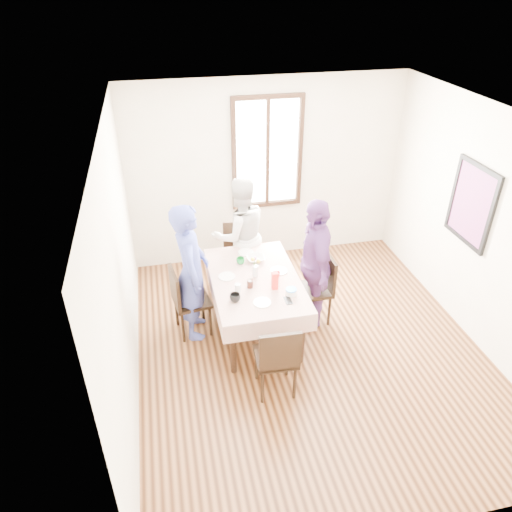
% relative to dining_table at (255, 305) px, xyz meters
% --- Properties ---
extents(ground, '(4.50, 4.50, 0.00)m').
position_rel_dining_table_xyz_m(ground, '(0.56, -0.47, -0.38)').
color(ground, black).
rests_on(ground, ground).
extents(back_wall, '(4.00, 0.00, 4.00)m').
position_rel_dining_table_xyz_m(back_wall, '(0.56, 1.78, 0.98)').
color(back_wall, beige).
rests_on(back_wall, ground).
extents(right_wall, '(0.00, 4.50, 4.50)m').
position_rel_dining_table_xyz_m(right_wall, '(2.56, -0.47, 0.98)').
color(right_wall, beige).
rests_on(right_wall, ground).
extents(window_frame, '(1.02, 0.06, 1.62)m').
position_rel_dining_table_xyz_m(window_frame, '(0.56, 1.76, 1.27)').
color(window_frame, black).
rests_on(window_frame, back_wall).
extents(window_pane, '(0.90, 0.02, 1.50)m').
position_rel_dining_table_xyz_m(window_pane, '(0.56, 1.77, 1.27)').
color(window_pane, white).
rests_on(window_pane, back_wall).
extents(art_poster, '(0.04, 0.76, 0.96)m').
position_rel_dining_table_xyz_m(art_poster, '(2.54, -0.17, 1.18)').
color(art_poster, red).
rests_on(art_poster, right_wall).
extents(dining_table, '(0.90, 1.47, 0.75)m').
position_rel_dining_table_xyz_m(dining_table, '(0.00, 0.00, 0.00)').
color(dining_table, black).
rests_on(dining_table, ground).
extents(tablecloth, '(1.02, 1.59, 0.01)m').
position_rel_dining_table_xyz_m(tablecloth, '(-0.00, 0.00, 0.38)').
color(tablecloth, '#62190E').
rests_on(tablecloth, dining_table).
extents(chair_left, '(0.48, 0.48, 0.91)m').
position_rel_dining_table_xyz_m(chair_left, '(-0.75, 0.14, 0.08)').
color(chair_left, black).
rests_on(chair_left, ground).
extents(chair_right, '(0.42, 0.42, 0.91)m').
position_rel_dining_table_xyz_m(chair_right, '(0.75, 0.05, 0.08)').
color(chair_right, black).
rests_on(chair_right, ground).
extents(chair_far, '(0.45, 0.45, 0.91)m').
position_rel_dining_table_xyz_m(chair_far, '(0.00, 1.01, 0.08)').
color(chair_far, black).
rests_on(chair_far, ground).
extents(chair_near, '(0.44, 0.44, 0.91)m').
position_rel_dining_table_xyz_m(chair_near, '(0.00, -1.01, 0.08)').
color(chair_near, black).
rests_on(chair_near, ground).
extents(person_left, '(0.46, 0.66, 1.72)m').
position_rel_dining_table_xyz_m(person_left, '(-0.73, 0.14, 0.49)').
color(person_left, '#384193').
rests_on(person_left, ground).
extents(person_far, '(0.89, 0.76, 1.63)m').
position_rel_dining_table_xyz_m(person_far, '(0.00, 0.99, 0.44)').
color(person_far, beige).
rests_on(person_far, ground).
extents(person_right, '(0.52, 1.03, 1.69)m').
position_rel_dining_table_xyz_m(person_right, '(0.73, 0.05, 0.47)').
color(person_right, '#5A2F6B').
rests_on(person_right, ground).
extents(mug_black, '(0.14, 0.14, 0.09)m').
position_rel_dining_table_xyz_m(mug_black, '(-0.31, -0.39, 0.43)').
color(mug_black, black).
rests_on(mug_black, tablecloth).
extents(mug_flag, '(0.13, 0.13, 0.09)m').
position_rel_dining_table_xyz_m(mug_flag, '(0.25, -0.05, 0.43)').
color(mug_flag, red).
rests_on(mug_flag, tablecloth).
extents(mug_green, '(0.14, 0.14, 0.08)m').
position_rel_dining_table_xyz_m(mug_green, '(-0.11, 0.36, 0.43)').
color(mug_green, '#0C7226').
rests_on(mug_green, tablecloth).
extents(serving_bowl, '(0.24, 0.24, 0.05)m').
position_rel_dining_table_xyz_m(serving_bowl, '(0.09, 0.38, 0.41)').
color(serving_bowl, white).
rests_on(serving_bowl, tablecloth).
extents(juice_carton, '(0.07, 0.07, 0.21)m').
position_rel_dining_table_xyz_m(juice_carton, '(0.17, -0.25, 0.49)').
color(juice_carton, red).
rests_on(juice_carton, tablecloth).
extents(butter_tub, '(0.13, 0.13, 0.06)m').
position_rel_dining_table_xyz_m(butter_tub, '(0.33, -0.40, 0.42)').
color(butter_tub, white).
rests_on(butter_tub, tablecloth).
extents(jam_jar, '(0.07, 0.07, 0.10)m').
position_rel_dining_table_xyz_m(jam_jar, '(-0.09, -0.17, 0.44)').
color(jam_jar, black).
rests_on(jam_jar, tablecloth).
extents(drinking_glass, '(0.07, 0.07, 0.10)m').
position_rel_dining_table_xyz_m(drinking_glass, '(-0.25, -0.22, 0.44)').
color(drinking_glass, silver).
rests_on(drinking_glass, tablecloth).
extents(smartphone, '(0.07, 0.15, 0.01)m').
position_rel_dining_table_xyz_m(smartphone, '(0.26, -0.51, 0.39)').
color(smartphone, black).
rests_on(smartphone, tablecloth).
extents(flower_vase, '(0.07, 0.07, 0.14)m').
position_rel_dining_table_xyz_m(flower_vase, '(0.01, 0.05, 0.46)').
color(flower_vase, silver).
rests_on(flower_vase, tablecloth).
extents(plate_left, '(0.20, 0.20, 0.01)m').
position_rel_dining_table_xyz_m(plate_left, '(-0.32, 0.10, 0.39)').
color(plate_left, white).
rests_on(plate_left, tablecloth).
extents(plate_right, '(0.20, 0.20, 0.01)m').
position_rel_dining_table_xyz_m(plate_right, '(0.31, 0.08, 0.39)').
color(plate_right, white).
rests_on(plate_right, tablecloth).
extents(plate_far, '(0.20, 0.20, 0.01)m').
position_rel_dining_table_xyz_m(plate_far, '(0.01, 0.60, 0.39)').
color(plate_far, white).
rests_on(plate_far, tablecloth).
extents(plate_near, '(0.20, 0.20, 0.01)m').
position_rel_dining_table_xyz_m(plate_near, '(-0.03, -0.49, 0.39)').
color(plate_near, white).
rests_on(plate_near, tablecloth).
extents(butter_lid, '(0.12, 0.12, 0.01)m').
position_rel_dining_table_xyz_m(butter_lid, '(0.33, -0.40, 0.46)').
color(butter_lid, blue).
rests_on(butter_lid, butter_tub).
extents(flower_bunch, '(0.09, 0.09, 0.10)m').
position_rel_dining_table_xyz_m(flower_bunch, '(0.01, 0.05, 0.58)').
color(flower_bunch, yellow).
rests_on(flower_bunch, flower_vase).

